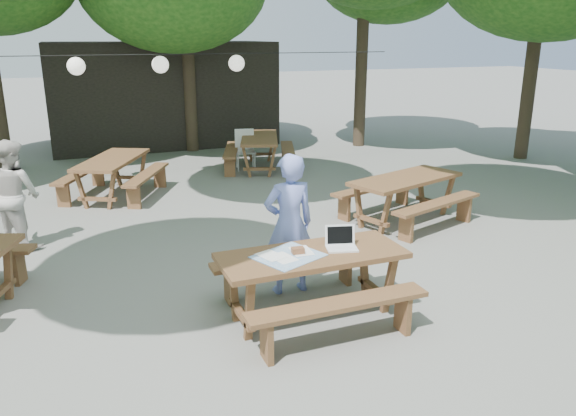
# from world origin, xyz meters

# --- Properties ---
(ground) EXTENTS (80.00, 80.00, 0.00)m
(ground) POSITION_xyz_m (0.00, 0.00, 0.00)
(ground) COLOR slate
(ground) RESTS_ON ground
(pavilion) EXTENTS (6.00, 3.00, 2.80)m
(pavilion) POSITION_xyz_m (0.50, 10.50, 1.40)
(pavilion) COLOR black
(pavilion) RESTS_ON ground
(main_picnic_table) EXTENTS (2.00, 1.58, 0.75)m
(main_picnic_table) POSITION_xyz_m (0.20, -0.71, 0.39)
(main_picnic_table) COLOR #50361C
(main_picnic_table) RESTS_ON ground
(picnic_table_ne) EXTENTS (2.30, 2.09, 0.75)m
(picnic_table_ne) POSITION_xyz_m (2.98, 1.77, 0.39)
(picnic_table_ne) COLOR #50361C
(picnic_table_ne) RESTS_ON ground
(picnic_table_far_w) EXTENTS (2.27, 2.41, 0.75)m
(picnic_table_far_w) POSITION_xyz_m (-1.36, 5.07, 0.39)
(picnic_table_far_w) COLOR #50361C
(picnic_table_far_w) RESTS_ON ground
(picnic_table_far_e) EXTENTS (2.12, 2.31, 0.75)m
(picnic_table_far_e) POSITION_xyz_m (1.98, 6.28, 0.39)
(picnic_table_far_e) COLOR #50361C
(picnic_table_far_e) RESTS_ON ground
(woman) EXTENTS (0.62, 0.41, 1.69)m
(woman) POSITION_xyz_m (0.21, -0.01, 0.85)
(woman) COLOR #7D8EE4
(woman) RESTS_ON ground
(second_person) EXTENTS (0.96, 0.97, 1.58)m
(second_person) POSITION_xyz_m (-2.89, 2.81, 0.79)
(second_person) COLOR silver
(second_person) RESTS_ON ground
(plastic_chair) EXTENTS (0.52, 0.52, 0.90)m
(plastic_chair) POSITION_xyz_m (1.68, 6.40, 0.26)
(plastic_chair) COLOR white
(plastic_chair) RESTS_ON ground
(laptop) EXTENTS (0.39, 0.34, 0.24)m
(laptop) POSITION_xyz_m (0.55, -0.69, 0.81)
(laptop) COLOR white
(laptop) RESTS_ON main_picnic_table
(tabletop_clutter) EXTENTS (0.81, 0.76, 0.08)m
(tabletop_clutter) POSITION_xyz_m (-0.06, -0.71, 0.76)
(tabletop_clutter) COLOR teal
(tabletop_clutter) RESTS_ON main_picnic_table
(paper_lanterns) EXTENTS (9.00, 0.34, 0.38)m
(paper_lanterns) POSITION_xyz_m (-0.19, 6.00, 2.40)
(paper_lanterns) COLOR black
(paper_lanterns) RESTS_ON ground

